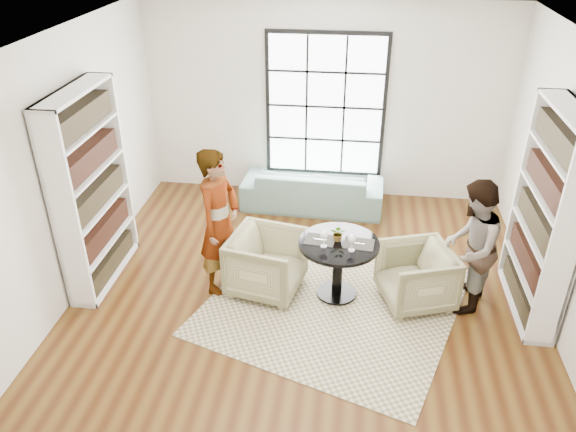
# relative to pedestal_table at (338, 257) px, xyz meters

# --- Properties ---
(ground) EXTENTS (6.00, 6.00, 0.00)m
(ground) POSITION_rel_pedestal_table_xyz_m (-0.37, -0.24, -0.54)
(ground) COLOR brown
(room_shell) EXTENTS (6.00, 6.01, 6.00)m
(room_shell) POSITION_rel_pedestal_table_xyz_m (-0.37, 0.31, 0.72)
(room_shell) COLOR silver
(room_shell) RESTS_ON ground
(rug) EXTENTS (3.46, 3.46, 0.01)m
(rug) POSITION_rel_pedestal_table_xyz_m (-0.02, -0.14, -0.53)
(rug) COLOR #C2B192
(rug) RESTS_ON ground
(pedestal_table) EXTENTS (0.93, 0.93, 0.75)m
(pedestal_table) POSITION_rel_pedestal_table_xyz_m (0.00, 0.00, 0.00)
(pedestal_table) COLOR black
(pedestal_table) RESTS_ON ground
(sofa) EXTENTS (2.16, 0.92, 0.62)m
(sofa) POSITION_rel_pedestal_table_xyz_m (-0.49, 2.21, -0.23)
(sofa) COLOR #749A95
(sofa) RESTS_ON ground
(armchair_left) EXTENTS (0.98, 0.97, 0.76)m
(armchair_left) POSITION_rel_pedestal_table_xyz_m (-0.85, 0.01, -0.16)
(armchair_left) COLOR tan
(armchair_left) RESTS_ON ground
(armchair_right) EXTENTS (0.99, 0.97, 0.72)m
(armchair_right) POSITION_rel_pedestal_table_xyz_m (0.91, -0.01, -0.18)
(armchair_right) COLOR #C1AE8A
(armchair_right) RESTS_ON ground
(person_left) EXTENTS (0.61, 0.76, 1.81)m
(person_left) POSITION_rel_pedestal_table_xyz_m (-1.40, 0.01, 0.36)
(person_left) COLOR gray
(person_left) RESTS_ON ground
(person_right) EXTENTS (0.84, 0.94, 1.60)m
(person_right) POSITION_rel_pedestal_table_xyz_m (1.46, -0.01, 0.26)
(person_right) COLOR gray
(person_right) RESTS_ON ground
(placemat_left) EXTENTS (0.36, 0.29, 0.01)m
(placemat_left) POSITION_rel_pedestal_table_xyz_m (-0.22, 0.02, 0.21)
(placemat_left) COLOR #292623
(placemat_left) RESTS_ON pedestal_table
(placemat_right) EXTENTS (0.36, 0.29, 0.01)m
(placemat_right) POSITION_rel_pedestal_table_xyz_m (0.23, -0.01, 0.21)
(placemat_right) COLOR #292623
(placemat_right) RESTS_ON pedestal_table
(cutlery_left) EXTENTS (0.16, 0.23, 0.01)m
(cutlery_left) POSITION_rel_pedestal_table_xyz_m (-0.22, 0.02, 0.22)
(cutlery_left) COLOR silver
(cutlery_left) RESTS_ON placemat_left
(cutlery_right) EXTENTS (0.16, 0.23, 0.01)m
(cutlery_right) POSITION_rel_pedestal_table_xyz_m (0.23, -0.01, 0.22)
(cutlery_right) COLOR silver
(cutlery_right) RESTS_ON placemat_right
(wine_glass_left) EXTENTS (0.09, 0.09, 0.21)m
(wine_glass_left) POSITION_rel_pedestal_table_xyz_m (-0.17, -0.11, 0.35)
(wine_glass_left) COLOR silver
(wine_glass_left) RESTS_ON pedestal_table
(wine_glass_right) EXTENTS (0.09, 0.09, 0.20)m
(wine_glass_right) POSITION_rel_pedestal_table_xyz_m (0.15, -0.16, 0.35)
(wine_glass_right) COLOR silver
(wine_glass_right) RESTS_ON pedestal_table
(flower_centerpiece) EXTENTS (0.19, 0.17, 0.19)m
(flower_centerpiece) POSITION_rel_pedestal_table_xyz_m (-0.01, 0.04, 0.30)
(flower_centerpiece) COLOR gray
(flower_centerpiece) RESTS_ON pedestal_table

